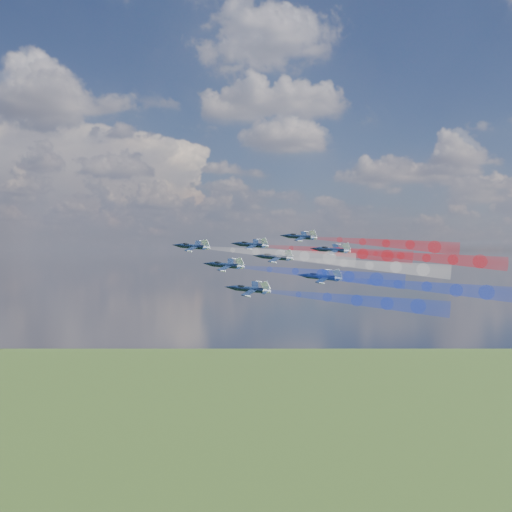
{
  "coord_description": "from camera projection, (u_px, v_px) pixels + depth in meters",
  "views": [
    {
      "loc": [
        -20.51,
        -169.71,
        161.48
      ],
      "look_at": [
        -2.69,
        -22.5,
        160.11
      ],
      "focal_mm": 42.8,
      "sensor_mm": 36.0,
      "label": 1
    }
  ],
  "objects": [
    {
      "name": "trail_lead",
      "position": [
        280.0,
        254.0,
        147.39
      ],
      "size": [
        34.84,
        18.2,
        7.32
      ],
      "primitive_type": null,
      "rotation": [
        0.08,
        -0.33,
        1.14
      ],
      "color": "white"
    },
    {
      "name": "jet_lead",
      "position": [
        193.0,
        247.0,
        153.61
      ],
      "size": [
        13.15,
        12.28,
        6.23
      ],
      "primitive_type": null,
      "rotation": [
        0.08,
        -0.33,
        1.14
      ],
      "color": "black"
    },
    {
      "name": "trail_outer_right",
      "position": [
        386.0,
        243.0,
        157.4
      ],
      "size": [
        34.84,
        18.2,
        7.32
      ],
      "primitive_type": null,
      "rotation": [
        0.08,
        -0.33,
        1.14
      ],
      "color": "red"
    },
    {
      "name": "jet_inner_left",
      "position": [
        225.0,
        265.0,
        141.99
      ],
      "size": [
        13.15,
        12.28,
        6.23
      ],
      "primitive_type": null,
      "rotation": [
        0.08,
        -0.33,
        1.14
      ],
      "color": "black"
    },
    {
      "name": "jet_rear_left",
      "position": [
        321.0,
        277.0,
        136.3
      ],
      "size": [
        13.15,
        12.28,
        6.23
      ],
      "primitive_type": null,
      "rotation": [
        0.08,
        -0.33,
        1.14
      ],
      "color": "black"
    },
    {
      "name": "trail_outer_left",
      "position": [
        357.0,
        300.0,
        123.44
      ],
      "size": [
        34.84,
        18.2,
        7.32
      ],
      "primitive_type": null,
      "rotation": [
        0.08,
        -0.33,
        1.14
      ],
      "color": "#1833D4"
    },
    {
      "name": "jet_outer_left",
      "position": [
        250.0,
        289.0,
        129.66
      ],
      "size": [
        13.15,
        12.28,
        6.23
      ],
      "primitive_type": null,
      "rotation": [
        0.08,
        -0.33,
        1.14
      ],
      "color": "black"
    },
    {
      "name": "trail_inner_right",
      "position": [
        338.0,
        252.0,
        152.12
      ],
      "size": [
        34.84,
        18.2,
        7.32
      ],
      "primitive_type": null,
      "rotation": [
        0.08,
        -0.33,
        1.14
      ],
      "color": "red"
    },
    {
      "name": "trail_center_third",
      "position": [
        369.0,
        265.0,
        141.46
      ],
      "size": [
        34.84,
        18.2,
        7.32
      ],
      "primitive_type": null,
      "rotation": [
        0.08,
        -0.33,
        1.14
      ],
      "color": "white"
    },
    {
      "name": "jet_center_third",
      "position": [
        275.0,
        257.0,
        147.68
      ],
      "size": [
        13.15,
        12.28,
        6.23
      ],
      "primitive_type": null,
      "rotation": [
        0.08,
        -0.33,
        1.14
      ],
      "color": "black"
    },
    {
      "name": "trail_rear_left",
      "position": [
        427.0,
        287.0,
        130.09
      ],
      "size": [
        34.84,
        18.2,
        7.32
      ],
      "primitive_type": null,
      "rotation": [
        0.08,
        -0.33,
        1.14
      ],
      "color": "#1833D4"
    },
    {
      "name": "trail_rear_right",
      "position": [
        427.0,
        258.0,
        145.61
      ],
      "size": [
        34.84,
        18.2,
        7.32
      ],
      "primitive_type": null,
      "rotation": [
        0.08,
        -0.33,
        1.14
      ],
      "color": "red"
    },
    {
      "name": "jet_outer_right",
      "position": [
        300.0,
        237.0,
        163.62
      ],
      "size": [
        13.15,
        12.28,
        6.23
      ],
      "primitive_type": null,
      "rotation": [
        0.08,
        -0.33,
        1.14
      ],
      "color": "black"
    },
    {
      "name": "trail_inner_left",
      "position": [
        322.0,
        274.0,
        135.77
      ],
      "size": [
        34.84,
        18.2,
        7.32
      ],
      "primitive_type": null,
      "rotation": [
        0.08,
        -0.33,
        1.14
      ],
      "color": "#1833D4"
    },
    {
      "name": "jet_inner_right",
      "position": [
        251.0,
        245.0,
        158.33
      ],
      "size": [
        13.15,
        12.28,
        6.23
      ],
      "primitive_type": null,
      "rotation": [
        0.08,
        -0.33,
        1.14
      ],
      "color": "black"
    },
    {
      "name": "jet_rear_right",
      "position": [
        332.0,
        250.0,
        151.82
      ],
      "size": [
        13.15,
        12.28,
        6.23
      ],
      "primitive_type": null,
      "rotation": [
        0.08,
        -0.33,
        1.14
      ],
      "color": "black"
    }
  ]
}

